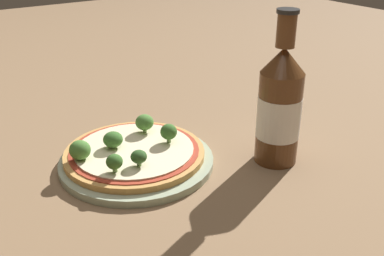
{
  "coord_description": "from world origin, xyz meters",
  "views": [
    {
      "loc": [
        0.58,
        -0.27,
        0.36
      ],
      "look_at": [
        0.05,
        0.08,
        0.06
      ],
      "focal_mm": 42.0,
      "sensor_mm": 36.0,
      "label": 1
    }
  ],
  "objects": [
    {
      "name": "ground_plane",
      "position": [
        0.0,
        0.0,
        0.0
      ],
      "size": [
        3.0,
        3.0,
        0.0
      ],
      "primitive_type": "plane",
      "color": "#846647"
    },
    {
      "name": "plate",
      "position": [
        0.01,
        0.01,
        0.01
      ],
      "size": [
        0.25,
        0.25,
        0.01
      ],
      "color": "#A3B293",
      "rests_on": "ground_plane"
    },
    {
      "name": "pizza",
      "position": [
        0.0,
        0.01,
        0.02
      ],
      "size": [
        0.23,
        0.23,
        0.01
      ],
      "color": "tan",
      "rests_on": "plate"
    },
    {
      "name": "broccoli_floret_0",
      "position": [
        0.05,
        -0.05,
        0.04
      ],
      "size": [
        0.02,
        0.02,
        0.03
      ],
      "color": "#7A9E5B",
      "rests_on": "pizza"
    },
    {
      "name": "broccoli_floret_1",
      "position": [
        -0.04,
        0.05,
        0.04
      ],
      "size": [
        0.03,
        0.03,
        0.03
      ],
      "color": "#7A9E5B",
      "rests_on": "pizza"
    },
    {
      "name": "broccoli_floret_2",
      "position": [
        0.05,
        -0.01,
        0.04
      ],
      "size": [
        0.02,
        0.02,
        0.02
      ],
      "color": "#7A9E5B",
      "rests_on": "pizza"
    },
    {
      "name": "broccoli_floret_3",
      "position": [
        -0.02,
        -0.08,
        0.04
      ],
      "size": [
        0.03,
        0.03,
        0.03
      ],
      "color": "#7A9E5B",
      "rests_on": "pizza"
    },
    {
      "name": "broccoli_floret_4",
      "position": [
        -0.02,
        -0.02,
        0.04
      ],
      "size": [
        0.03,
        0.03,
        0.03
      ],
      "color": "#7A9E5B",
      "rests_on": "pizza"
    },
    {
      "name": "broccoli_floret_5",
      "position": [
        0.01,
        0.06,
        0.04
      ],
      "size": [
        0.03,
        0.03,
        0.03
      ],
      "color": "#7A9E5B",
      "rests_on": "pizza"
    },
    {
      "name": "beer_bottle",
      "position": [
        0.12,
        0.2,
        0.09
      ],
      "size": [
        0.07,
        0.07,
        0.24
      ],
      "color": "#563319",
      "rests_on": "ground_plane"
    }
  ]
}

